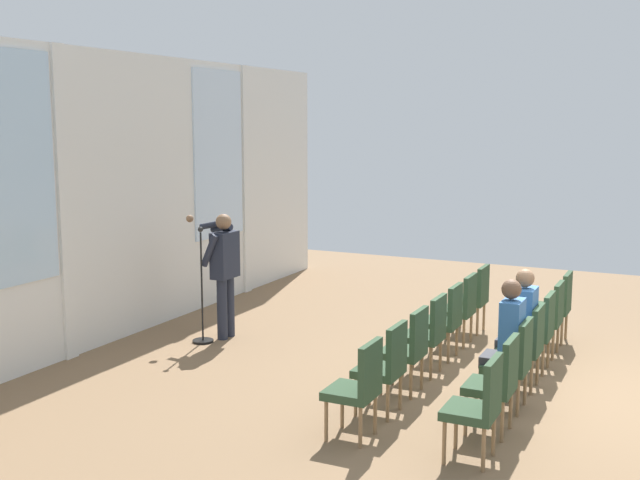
# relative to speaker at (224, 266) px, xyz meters

# --- Properties ---
(ground_plane) EXTENTS (14.74, 14.74, 0.00)m
(ground_plane) POSITION_rel_speaker_xyz_m (-0.32, -4.38, -0.99)
(ground_plane) COLOR #846647
(rear_partition) EXTENTS (10.62, 0.14, 3.83)m
(rear_partition) POSITION_rel_speaker_xyz_m (-0.30, 1.28, 0.96)
(rear_partition) COLOR silver
(rear_partition) RESTS_ON ground
(speaker) EXTENTS (0.50, 0.69, 1.69)m
(speaker) POSITION_rel_speaker_xyz_m (0.00, 0.00, 0.00)
(speaker) COLOR #232838
(speaker) RESTS_ON ground
(mic_stand) EXTENTS (0.28, 0.28, 1.55)m
(mic_stand) POSITION_rel_speaker_xyz_m (-0.32, 0.14, -0.65)
(mic_stand) COLOR black
(mic_stand) RESTS_ON ground
(chair_r0_c0) EXTENTS (0.46, 0.44, 0.94)m
(chair_r0_c0) POSITION_rel_speaker_xyz_m (-2.39, -2.99, -0.45)
(chair_r0_c0) COLOR olive
(chair_r0_c0) RESTS_ON ground
(chair_r0_c1) EXTENTS (0.46, 0.44, 0.94)m
(chair_r0_c1) POSITION_rel_speaker_xyz_m (-1.70, -2.99, -0.45)
(chair_r0_c1) COLOR olive
(chair_r0_c1) RESTS_ON ground
(chair_r0_c2) EXTENTS (0.46, 0.44, 0.94)m
(chair_r0_c2) POSITION_rel_speaker_xyz_m (-1.01, -2.99, -0.45)
(chair_r0_c2) COLOR olive
(chair_r0_c2) RESTS_ON ground
(chair_r0_c3) EXTENTS (0.46, 0.44, 0.94)m
(chair_r0_c3) POSITION_rel_speaker_xyz_m (-0.32, -2.99, -0.45)
(chair_r0_c3) COLOR olive
(chair_r0_c3) RESTS_ON ground
(chair_r0_c4) EXTENTS (0.46, 0.44, 0.94)m
(chair_r0_c4) POSITION_rel_speaker_xyz_m (0.37, -2.99, -0.45)
(chair_r0_c4) COLOR olive
(chair_r0_c4) RESTS_ON ground
(chair_r0_c5) EXTENTS (0.46, 0.44, 0.94)m
(chair_r0_c5) POSITION_rel_speaker_xyz_m (1.06, -2.99, -0.45)
(chair_r0_c5) COLOR olive
(chair_r0_c5) RESTS_ON ground
(chair_r0_c6) EXTENTS (0.46, 0.44, 0.94)m
(chair_r0_c6) POSITION_rel_speaker_xyz_m (1.75, -2.99, -0.45)
(chair_r0_c6) COLOR olive
(chair_r0_c6) RESTS_ON ground
(chair_r1_c0) EXTENTS (0.46, 0.44, 0.94)m
(chair_r1_c0) POSITION_rel_speaker_xyz_m (-2.39, -4.11, -0.45)
(chair_r1_c0) COLOR olive
(chair_r1_c0) RESTS_ON ground
(chair_r1_c1) EXTENTS (0.46, 0.44, 0.94)m
(chair_r1_c1) POSITION_rel_speaker_xyz_m (-1.70, -4.11, -0.45)
(chair_r1_c1) COLOR olive
(chair_r1_c1) RESTS_ON ground
(chair_r1_c2) EXTENTS (0.46, 0.44, 0.94)m
(chair_r1_c2) POSITION_rel_speaker_xyz_m (-1.01, -4.11, -0.45)
(chair_r1_c2) COLOR olive
(chair_r1_c2) RESTS_ON ground
(audience_r1_c2) EXTENTS (0.36, 0.39, 1.35)m
(audience_r1_c2) POSITION_rel_speaker_xyz_m (-1.01, -4.03, -0.24)
(audience_r1_c2) COLOR #2D2D33
(audience_r1_c2) RESTS_ON ground
(chair_r1_c3) EXTENTS (0.46, 0.44, 0.94)m
(chair_r1_c3) POSITION_rel_speaker_xyz_m (-0.32, -4.11, -0.45)
(chair_r1_c3) COLOR olive
(chair_r1_c3) RESTS_ON ground
(audience_r1_c3) EXTENTS (0.36, 0.39, 1.34)m
(audience_r1_c3) POSITION_rel_speaker_xyz_m (-0.32, -4.03, -0.24)
(audience_r1_c3) COLOR #2D2D33
(audience_r1_c3) RESTS_ON ground
(chair_r1_c4) EXTENTS (0.46, 0.44, 0.94)m
(chair_r1_c4) POSITION_rel_speaker_xyz_m (0.37, -4.11, -0.45)
(chair_r1_c4) COLOR olive
(chair_r1_c4) RESTS_ON ground
(chair_r1_c5) EXTENTS (0.46, 0.44, 0.94)m
(chair_r1_c5) POSITION_rel_speaker_xyz_m (1.06, -4.11, -0.45)
(chair_r1_c5) COLOR olive
(chair_r1_c5) RESTS_ON ground
(chair_r1_c6) EXTENTS (0.46, 0.44, 0.94)m
(chair_r1_c6) POSITION_rel_speaker_xyz_m (1.75, -4.11, -0.45)
(chair_r1_c6) COLOR olive
(chair_r1_c6) RESTS_ON ground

